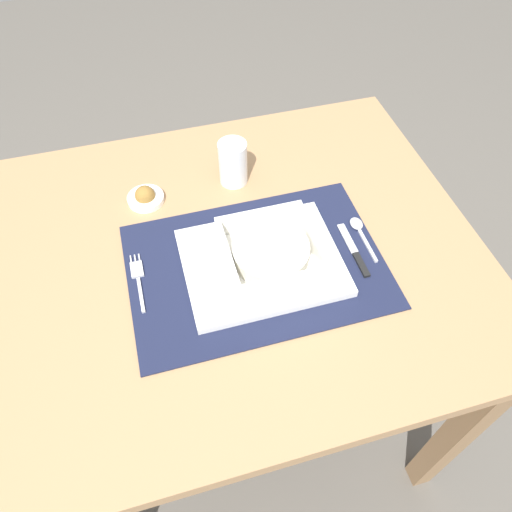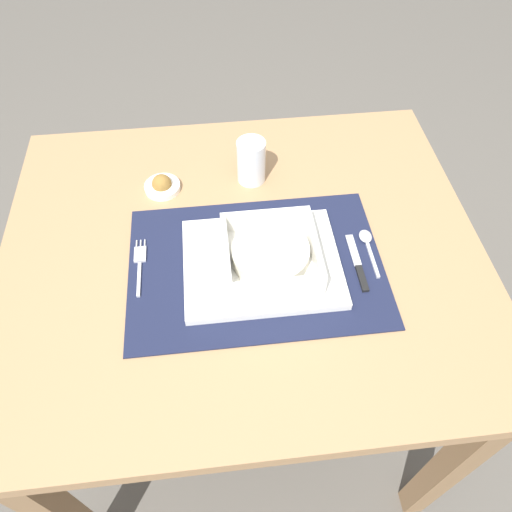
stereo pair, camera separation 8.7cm
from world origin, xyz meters
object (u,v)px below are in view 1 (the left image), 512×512
(dining_table, at_px, (240,281))
(butter_knife, at_px, (355,253))
(condiment_saucer, at_px, (145,197))
(drinking_glass, at_px, (233,165))
(fork, at_px, (138,278))
(porridge_bowl, at_px, (271,253))
(spoon, at_px, (359,228))

(dining_table, xyz_separation_m, butter_knife, (0.21, -0.07, 0.11))
(condiment_saucer, bearing_deg, drinking_glass, 3.32)
(fork, xyz_separation_m, butter_knife, (0.40, -0.05, 0.00))
(porridge_bowl, bearing_deg, fork, 171.22)
(porridge_bowl, xyz_separation_m, butter_knife, (0.16, -0.02, -0.03))
(butter_knife, bearing_deg, condiment_saucer, 147.38)
(drinking_glass, bearing_deg, porridge_bowl, -88.03)
(condiment_saucer, bearing_deg, fork, -101.59)
(butter_knife, xyz_separation_m, drinking_glass, (-0.17, 0.26, 0.04))
(drinking_glass, bearing_deg, spoon, -45.86)
(fork, height_order, condiment_saucer, condiment_saucer)
(fork, xyz_separation_m, condiment_saucer, (0.04, 0.20, 0.01))
(dining_table, distance_m, spoon, 0.26)
(drinking_glass, bearing_deg, dining_table, -101.48)
(dining_table, distance_m, condiment_saucer, 0.26)
(dining_table, xyz_separation_m, drinking_glass, (0.04, 0.19, 0.15))
(butter_knife, distance_m, condiment_saucer, 0.44)
(porridge_bowl, xyz_separation_m, spoon, (0.19, 0.04, -0.03))
(porridge_bowl, xyz_separation_m, fork, (-0.24, 0.04, -0.03))
(porridge_bowl, height_order, drinking_glass, drinking_glass)
(drinking_glass, height_order, condiment_saucer, drinking_glass)
(spoon, height_order, butter_knife, spoon)
(spoon, bearing_deg, fork, -178.02)
(drinking_glass, distance_m, condiment_saucer, 0.19)
(drinking_glass, xyz_separation_m, condiment_saucer, (-0.19, -0.01, -0.03))
(porridge_bowl, relative_size, drinking_glass, 1.72)
(fork, bearing_deg, porridge_bowl, -5.64)
(condiment_saucer, bearing_deg, dining_table, -49.59)
(drinking_glass, bearing_deg, butter_knife, -56.95)
(porridge_bowl, bearing_deg, butter_knife, -5.79)
(butter_knife, bearing_deg, fork, 174.63)
(dining_table, bearing_deg, butter_knife, -19.17)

